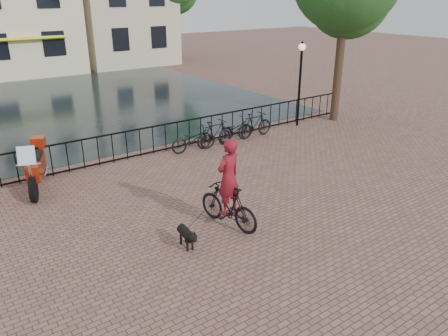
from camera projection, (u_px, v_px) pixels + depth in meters
ground at (306, 263)px, 9.29m from camera, size 100.00×100.00×0.00m
canal_water at (61, 105)px, 22.32m from camera, size 20.00×20.00×0.00m
railing at (140, 143)px, 15.13m from camera, size 20.00×0.05×1.02m
lamp_post at (301, 70)px, 18.02m from camera, size 0.30×0.30×3.45m
cyclist at (228, 189)px, 10.41m from camera, size 0.91×1.98×2.62m
dog at (186, 236)px, 9.78m from camera, size 0.35×0.83×0.54m
motorcycle at (35, 162)px, 12.51m from camera, size 1.37×2.39×1.68m
parked_bike_0 at (193, 139)px, 15.67m from camera, size 1.77×0.77×0.90m
parked_bike_1 at (215, 133)px, 16.16m from camera, size 1.69×0.58×1.00m
parked_bike_2 at (236, 130)px, 16.70m from camera, size 1.76×0.74×0.90m
parked_bike_3 at (255, 125)px, 17.19m from camera, size 1.67×0.50×1.00m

